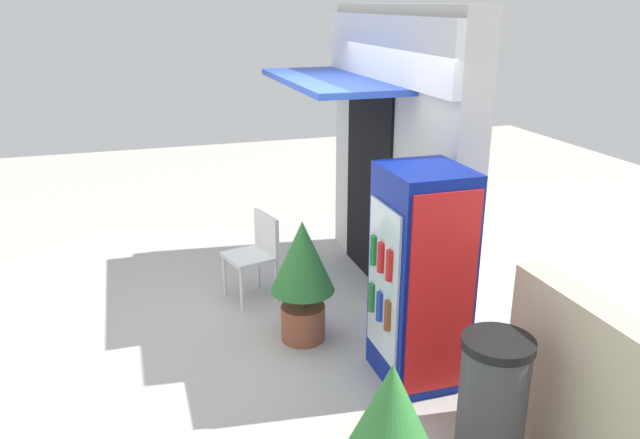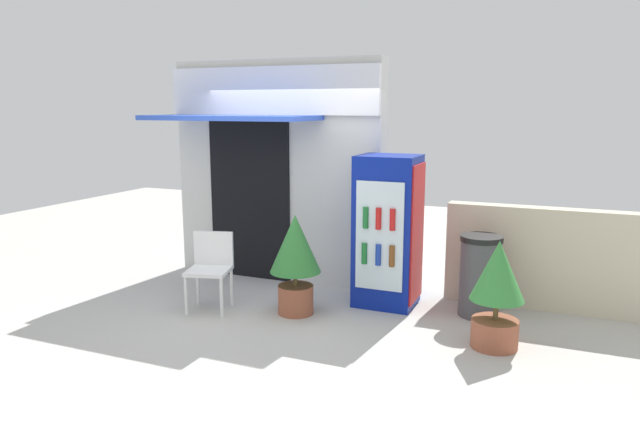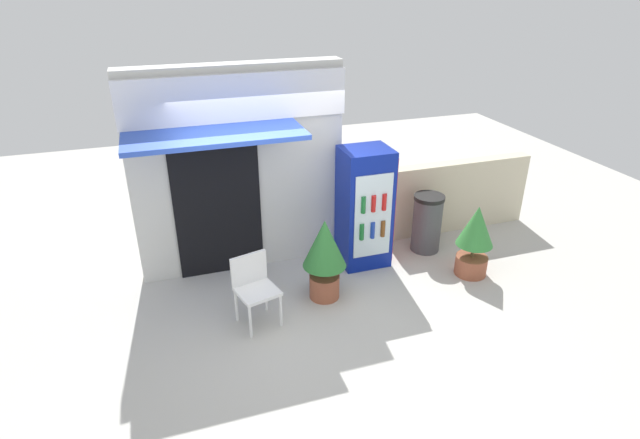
{
  "view_description": "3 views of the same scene",
  "coord_description": "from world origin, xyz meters",
  "px_view_note": "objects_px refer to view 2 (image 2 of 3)",
  "views": [
    {
      "loc": [
        5.28,
        -1.15,
        2.9
      ],
      "look_at": [
        0.61,
        0.32,
        1.19
      ],
      "focal_mm": 35.11,
      "sensor_mm": 36.0,
      "label": 1
    },
    {
      "loc": [
        3.15,
        -5.49,
        2.29
      ],
      "look_at": [
        0.61,
        0.53,
        1.03
      ],
      "focal_mm": 33.01,
      "sensor_mm": 36.0,
      "label": 2
    },
    {
      "loc": [
        -1.4,
        -5.19,
        3.93
      ],
      "look_at": [
        0.42,
        0.33,
        1.09
      ],
      "focal_mm": 28.78,
      "sensor_mm": 36.0,
      "label": 3
    }
  ],
  "objects_px": {
    "plastic_chair": "(211,264)",
    "trash_bin": "(480,276)",
    "potted_plant_curbside": "(497,288)",
    "potted_plant_near_shop": "(295,255)",
    "drink_cooler": "(388,231)"
  },
  "relations": [
    {
      "from": "plastic_chair",
      "to": "trash_bin",
      "type": "xyz_separation_m",
      "value": [
        2.87,
        0.94,
        -0.06
      ]
    },
    {
      "from": "potted_plant_curbside",
      "to": "potted_plant_near_shop",
      "type": "bearing_deg",
      "value": 177.06
    },
    {
      "from": "drink_cooler",
      "to": "trash_bin",
      "type": "relative_size",
      "value": 1.93
    },
    {
      "from": "plastic_chair",
      "to": "potted_plant_near_shop",
      "type": "relative_size",
      "value": 0.78
    },
    {
      "from": "trash_bin",
      "to": "plastic_chair",
      "type": "bearing_deg",
      "value": -161.84
    },
    {
      "from": "potted_plant_near_shop",
      "to": "trash_bin",
      "type": "distance_m",
      "value": 2.05
    },
    {
      "from": "plastic_chair",
      "to": "potted_plant_curbside",
      "type": "distance_m",
      "value": 3.15
    },
    {
      "from": "trash_bin",
      "to": "potted_plant_curbside",
      "type": "bearing_deg",
      "value": -72.15
    },
    {
      "from": "drink_cooler",
      "to": "trash_bin",
      "type": "bearing_deg",
      "value": 1.41
    },
    {
      "from": "potted_plant_near_shop",
      "to": "potted_plant_curbside",
      "type": "distance_m",
      "value": 2.18
    },
    {
      "from": "drink_cooler",
      "to": "potted_plant_curbside",
      "type": "bearing_deg",
      "value": -31.7
    },
    {
      "from": "drink_cooler",
      "to": "potted_plant_near_shop",
      "type": "bearing_deg",
      "value": -140.26
    },
    {
      "from": "trash_bin",
      "to": "drink_cooler",
      "type": "bearing_deg",
      "value": -178.59
    },
    {
      "from": "potted_plant_curbside",
      "to": "trash_bin",
      "type": "height_order",
      "value": "potted_plant_curbside"
    },
    {
      "from": "potted_plant_near_shop",
      "to": "potted_plant_curbside",
      "type": "bearing_deg",
      "value": -2.94
    }
  ]
}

